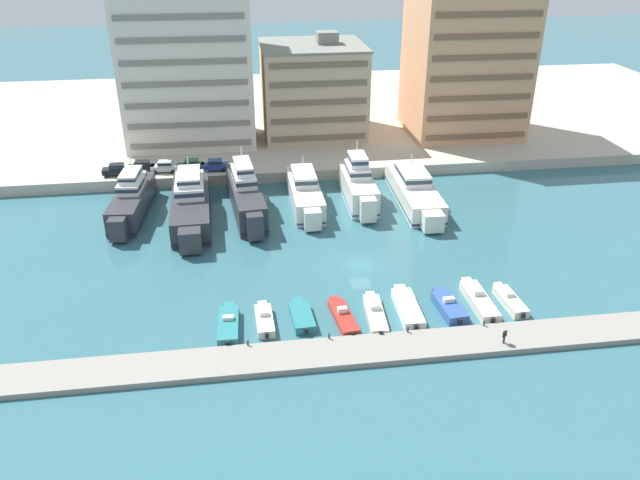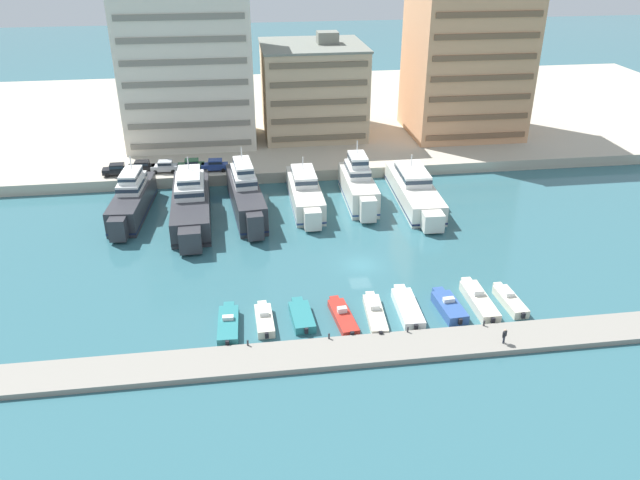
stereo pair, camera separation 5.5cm
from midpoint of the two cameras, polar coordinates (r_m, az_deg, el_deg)
name	(u,v)px [view 2 (the right image)]	position (r m, az deg, el deg)	size (l,w,h in m)	color
ground_plane	(361,265)	(74.41, 3.78, -2.31)	(400.00, 400.00, 0.00)	#336670
quay_promenade	(302,114)	(131.43, -1.65, 11.42)	(180.00, 70.00, 1.72)	#BCB29E
pier_dock	(395,348)	(60.68, 6.91, -9.77)	(120.00, 4.43, 0.57)	gray
yacht_charcoal_far_left	(132,200)	(90.01, -16.81, 3.54)	(5.16, 18.03, 7.73)	#333338
yacht_charcoal_left	(191,203)	(87.10, -11.70, 3.38)	(5.60, 22.25, 7.85)	#333338
yacht_charcoal_mid_left	(246,194)	(87.72, -6.79, 4.17)	(5.34, 20.19, 8.58)	#333338
yacht_ivory_center_left	(305,193)	(89.40, -1.36, 4.35)	(4.08, 18.17, 6.45)	silver
yacht_ivory_center	(358,186)	(90.42, 3.56, 4.99)	(4.12, 15.81, 8.57)	silver
yacht_ivory_center_right	(414,190)	(91.61, 8.63, 4.55)	(5.46, 21.54, 6.23)	silver
motorboat_teal_far_left	(228,324)	(63.71, -8.36, -7.64)	(2.20, 7.20, 1.32)	teal
motorboat_cream_left	(264,320)	(64.04, -5.08, -7.27)	(1.83, 6.16, 1.31)	beige
motorboat_teal_mid_left	(302,316)	(64.37, -1.67, -6.97)	(2.35, 6.17, 0.89)	teal
motorboat_red_center_left	(343,316)	(64.42, 2.12, -6.99)	(2.37, 7.18, 1.30)	red
motorboat_cream_center	(375,314)	(65.01, 5.08, -6.73)	(2.15, 7.80, 1.29)	beige
motorboat_white_center_right	(407,308)	(66.19, 8.01, -6.14)	(2.36, 7.98, 0.97)	white
motorboat_blue_mid_right	(449,306)	(67.03, 11.70, -5.97)	(2.48, 6.48, 1.49)	#33569E
motorboat_cream_right	(479,300)	(68.73, 14.33, -5.38)	(1.97, 8.33, 1.64)	beige
motorboat_cream_far_right	(510,301)	(69.71, 16.98, -5.32)	(1.91, 6.49, 1.37)	beige
car_black_far_left	(117,169)	(100.77, -18.08, 6.18)	(4.14, 2.00, 1.80)	black
car_black_left	(142,166)	(100.88, -15.97, 6.50)	(4.19, 2.12, 1.80)	black
car_silver_mid_left	(165,166)	(100.02, -13.98, 6.58)	(4.19, 2.10, 1.80)	#B7BCC1
car_green_center_left	(191,164)	(99.78, -11.67, 6.78)	(4.12, 1.96, 1.80)	#2D6642
car_blue_center	(215,165)	(99.03, -9.58, 6.81)	(4.16, 2.03, 1.80)	#28428E
apartment_block_far_left	(187,63)	(110.50, -12.07, 15.58)	(21.91, 14.01, 29.26)	silver
apartment_block_left	(313,89)	(114.94, -0.66, 13.65)	(18.05, 17.07, 17.76)	#C6AD89
apartment_block_mid_left	(467,57)	(116.95, 13.27, 16.02)	(19.66, 16.86, 29.00)	tan
pedestrian_near_edge	(505,335)	(62.38, 16.55, -8.32)	(0.52, 0.41, 1.57)	#282D3D
bollard_west	(248,343)	(60.30, -6.60, -9.30)	(0.20, 0.20, 0.61)	#2D2D33
bollard_west_mid	(329,336)	(60.78, 0.85, -8.75)	(0.20, 0.20, 0.61)	#2D2D33
bollard_east_mid	(408,329)	(62.25, 8.05, -8.09)	(0.20, 0.20, 0.61)	#2D2D33
bollard_east	(484,323)	(64.64, 14.79, -7.35)	(0.20, 0.20, 0.61)	#2D2D33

